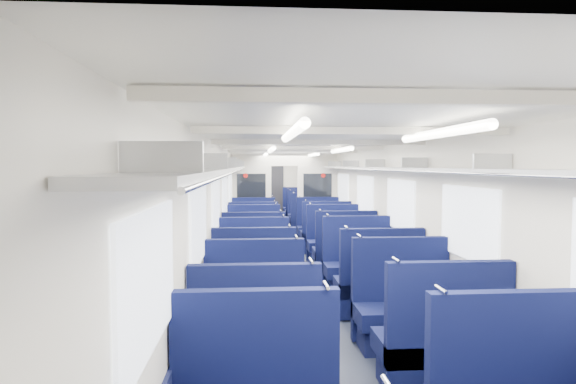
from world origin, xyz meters
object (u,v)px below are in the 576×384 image
Objects in this scene: seat_5 at (441,349)px; seat_23 at (305,217)px; seat_10 at (254,271)px; seat_17 at (325,236)px; seat_9 at (379,288)px; end_door at (274,191)px; seat_6 at (255,316)px; seat_7 at (404,312)px; seat_19 at (319,230)px; seat_21 at (309,220)px; seat_16 at (253,238)px; seat_14 at (253,245)px; seat_27 at (298,210)px; seat_24 at (253,214)px; seat_4 at (255,354)px; seat_8 at (254,287)px; seat_20 at (253,221)px; seat_13 at (344,255)px; seat_12 at (254,257)px; seat_15 at (334,244)px; seat_18 at (253,231)px; seat_11 at (358,268)px; seat_25 at (301,213)px; seat_26 at (253,210)px.

seat_5 is 11.15m from seat_23.
seat_10 is 3.91m from seat_17.
seat_9 is at bearing -90.00° from seat_23.
seat_17 is (0.00, 4.70, 0.00)m from seat_9.
end_door reaches higher than seat_6.
seat_7 is at bearing -90.00° from seat_23.
seat_19 is 1.00× the size of seat_23.
seat_16 is at bearing -116.35° from seat_21.
seat_17 is 1.00× the size of seat_19.
seat_6 is 5.71m from seat_16.
seat_5 is at bearing -73.93° from seat_14.
seat_24 is at bearing -141.40° from seat_27.
seat_14 is at bearing 109.52° from seat_7.
seat_4 and seat_23 have the same top height.
seat_4 and seat_9 have the same top height.
seat_5 is 1.00× the size of seat_14.
seat_20 is (0.00, 7.57, 0.00)m from seat_8.
seat_27 is at bearing 90.00° from seat_13.
seat_19 is (1.66, 4.70, 0.00)m from seat_10.
seat_4 and seat_27 have the same top height.
seat_20 is at bearing 102.05° from seat_9.
seat_8 is 1.00× the size of seat_13.
seat_12 is 1.00× the size of seat_15.
seat_27 is at bearing 83.02° from seat_4.
seat_14 is 2.19m from seat_18.
seat_11 is 8.91m from seat_25.
seat_5 is 1.00× the size of seat_25.
seat_10 is 3.46m from seat_16.
seat_7 is 1.00× the size of seat_21.
seat_10 is 8.01m from seat_23.
seat_24 and seat_26 have the same top height.
seat_15 and seat_26 have the same top height.
seat_19 is at bearing 78.29° from seat_4.
seat_18 is at bearing 126.50° from seat_15.
seat_17 and seat_23 have the same top height.
seat_6 is 1.00× the size of seat_9.
seat_13 is 1.00× the size of seat_23.
seat_5 is 5.71m from seat_15.
seat_4 is at bearing -90.00° from seat_14.
seat_5 is 13.53m from seat_26.
seat_14 is 1.00× the size of seat_27.
seat_11 is (1.66, 3.37, 0.00)m from seat_4.
seat_23 is at bearing -53.91° from seat_26.
seat_14 is at bearing 90.00° from seat_12.
seat_25 is (0.00, 12.30, 0.00)m from seat_5.
seat_9 is 1.00× the size of seat_27.
seat_26 is (-1.66, 8.86, 0.00)m from seat_13.
end_door reaches higher than seat_9.
seat_9 is 2.03m from seat_10.
end_door is 13.82m from seat_7.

